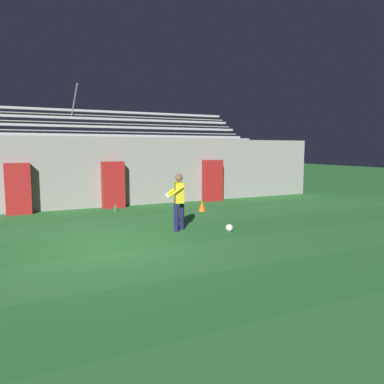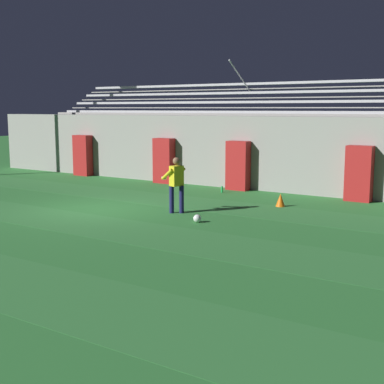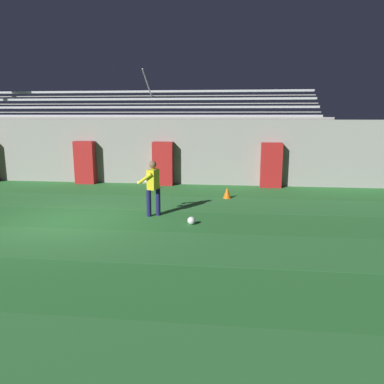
{
  "view_description": "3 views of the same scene",
  "coord_description": "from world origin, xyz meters",
  "px_view_note": "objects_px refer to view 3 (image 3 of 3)",
  "views": [
    {
      "loc": [
        -1.98,
        -8.97,
        2.4
      ],
      "look_at": [
        2.45,
        0.11,
        1.22
      ],
      "focal_mm": 35.0,
      "sensor_mm": 36.0,
      "label": 1
    },
    {
      "loc": [
        11.41,
        -11.95,
        3.09
      ],
      "look_at": [
        3.52,
        0.06,
        0.84
      ],
      "focal_mm": 50.0,
      "sensor_mm": 36.0,
      "label": 2
    },
    {
      "loc": [
        4.8,
        -9.85,
        3.0
      ],
      "look_at": [
        3.69,
        -0.07,
        0.96
      ],
      "focal_mm": 35.0,
      "sensor_mm": 36.0,
      "label": 3
    }
  ],
  "objects_px": {
    "padding_pillar_far_right": "(271,165)",
    "goalkeeper": "(153,185)",
    "soccer_ball": "(191,221)",
    "padding_pillar_gate_left": "(85,162)",
    "water_bottle": "(155,186)",
    "traffic_cone": "(227,193)",
    "padding_pillar_gate_right": "(163,164)"
  },
  "relations": [
    {
      "from": "padding_pillar_gate_left",
      "to": "water_bottle",
      "type": "height_order",
      "value": "padding_pillar_gate_left"
    },
    {
      "from": "soccer_ball",
      "to": "traffic_cone",
      "type": "relative_size",
      "value": 0.52
    },
    {
      "from": "goalkeeper",
      "to": "soccer_ball",
      "type": "bearing_deg",
      "value": -32.26
    },
    {
      "from": "goalkeeper",
      "to": "water_bottle",
      "type": "bearing_deg",
      "value": 101.2
    },
    {
      "from": "soccer_ball",
      "to": "traffic_cone",
      "type": "height_order",
      "value": "traffic_cone"
    },
    {
      "from": "padding_pillar_far_right",
      "to": "soccer_ball",
      "type": "distance_m",
      "value": 6.48
    },
    {
      "from": "water_bottle",
      "to": "goalkeeper",
      "type": "bearing_deg",
      "value": -78.8
    },
    {
      "from": "padding_pillar_gate_right",
      "to": "padding_pillar_far_right",
      "type": "relative_size",
      "value": 1.0
    },
    {
      "from": "padding_pillar_gate_left",
      "to": "goalkeeper",
      "type": "height_order",
      "value": "padding_pillar_gate_left"
    },
    {
      "from": "padding_pillar_far_right",
      "to": "water_bottle",
      "type": "bearing_deg",
      "value": -169.1
    },
    {
      "from": "traffic_cone",
      "to": "water_bottle",
      "type": "relative_size",
      "value": 1.75
    },
    {
      "from": "padding_pillar_gate_right",
      "to": "water_bottle",
      "type": "bearing_deg",
      "value": -100.32
    },
    {
      "from": "soccer_ball",
      "to": "traffic_cone",
      "type": "xyz_separation_m",
      "value": [
        0.92,
        3.47,
        0.1
      ]
    },
    {
      "from": "padding_pillar_far_right",
      "to": "water_bottle",
      "type": "xyz_separation_m",
      "value": [
        -4.76,
        -0.92,
        -0.81
      ]
    },
    {
      "from": "padding_pillar_far_right",
      "to": "soccer_ball",
      "type": "relative_size",
      "value": 8.5
    },
    {
      "from": "padding_pillar_far_right",
      "to": "goalkeeper",
      "type": "distance_m",
      "value": 6.4
    },
    {
      "from": "padding_pillar_gate_left",
      "to": "padding_pillar_far_right",
      "type": "bearing_deg",
      "value": 0.0
    },
    {
      "from": "padding_pillar_gate_left",
      "to": "padding_pillar_far_right",
      "type": "xyz_separation_m",
      "value": [
        8.09,
        0.0,
        0.0
      ]
    },
    {
      "from": "padding_pillar_gate_right",
      "to": "traffic_cone",
      "type": "relative_size",
      "value": 4.45
    },
    {
      "from": "padding_pillar_gate_left",
      "to": "traffic_cone",
      "type": "bearing_deg",
      "value": -20.51
    },
    {
      "from": "padding_pillar_far_right",
      "to": "goalkeeper",
      "type": "height_order",
      "value": "padding_pillar_far_right"
    },
    {
      "from": "padding_pillar_gate_left",
      "to": "goalkeeper",
      "type": "xyz_separation_m",
      "value": [
        4.15,
        -5.04,
        0.02
      ]
    },
    {
      "from": "padding_pillar_gate_left",
      "to": "padding_pillar_far_right",
      "type": "distance_m",
      "value": 8.09
    },
    {
      "from": "goalkeeper",
      "to": "soccer_ball",
      "type": "relative_size",
      "value": 7.59
    },
    {
      "from": "padding_pillar_gate_right",
      "to": "padding_pillar_far_right",
      "type": "xyz_separation_m",
      "value": [
        4.6,
        0.0,
        0.0
      ]
    },
    {
      "from": "goalkeeper",
      "to": "padding_pillar_far_right",
      "type": "bearing_deg",
      "value": 51.97
    },
    {
      "from": "padding_pillar_gate_left",
      "to": "soccer_ball",
      "type": "bearing_deg",
      "value": -47.2
    },
    {
      "from": "padding_pillar_gate_left",
      "to": "water_bottle",
      "type": "distance_m",
      "value": 3.55
    },
    {
      "from": "padding_pillar_far_right",
      "to": "soccer_ball",
      "type": "xyz_separation_m",
      "value": [
        -2.69,
        -5.84,
        -0.82
      ]
    },
    {
      "from": "padding_pillar_gate_left",
      "to": "traffic_cone",
      "type": "distance_m",
      "value": 6.79
    },
    {
      "from": "padding_pillar_far_right",
      "to": "water_bottle",
      "type": "relative_size",
      "value": 7.79
    },
    {
      "from": "soccer_ball",
      "to": "water_bottle",
      "type": "relative_size",
      "value": 0.92
    }
  ]
}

